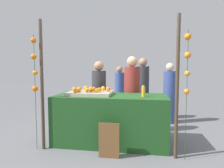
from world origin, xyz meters
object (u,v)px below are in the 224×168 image
orange_0 (93,89)px  vendor_left (99,99)px  stall_counter (111,119)px  juice_bottle (143,91)px  vendor_right (132,98)px  chalkboard_sign (109,141)px  orange_1 (79,89)px

orange_0 → vendor_left: size_ratio=0.05×
stall_counter → vendor_left: 0.84m
stall_counter → juice_bottle: (0.61, -0.08, 0.55)m
juice_bottle → vendor_left: 1.29m
stall_counter → vendor_right: size_ratio=1.24×
vendor_left → stall_counter: bearing=-60.8°
orange_0 → juice_bottle: (0.97, -0.15, -0.00)m
stall_counter → vendor_right: vendor_right is taller
chalkboard_sign → orange_1: bearing=136.0°
juice_bottle → vendor_right: (-0.25, 0.74, -0.23)m
stall_counter → orange_0: (-0.36, 0.07, 0.56)m
stall_counter → orange_1: (-0.63, 0.04, 0.56)m
juice_bottle → chalkboard_sign: 1.07m
orange_1 → juice_bottle: juice_bottle is taller
juice_bottle → vendor_left: vendor_left is taller
orange_0 → chalkboard_sign: orange_0 is taller
stall_counter → orange_0: size_ratio=28.57×
orange_1 → vendor_right: bearing=32.2°
juice_bottle → orange_1: bearing=174.7°
orange_1 → vendor_left: vendor_left is taller
juice_bottle → vendor_left: (-1.00, 0.77, -0.28)m
stall_counter → juice_bottle: juice_bottle is taller
vendor_right → juice_bottle: bearing=-71.1°
vendor_left → juice_bottle: bearing=-37.8°
juice_bottle → stall_counter: bearing=172.7°
orange_1 → vendor_left: bearing=69.9°
juice_bottle → orange_0: bearing=171.2°
orange_1 → chalkboard_sign: bearing=-44.0°
stall_counter → vendor_right: (0.36, 0.66, 0.32)m
stall_counter → chalkboard_sign: bearing=-82.8°
stall_counter → juice_bottle: bearing=-7.3°
orange_1 → chalkboard_sign: (0.71, -0.69, -0.74)m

